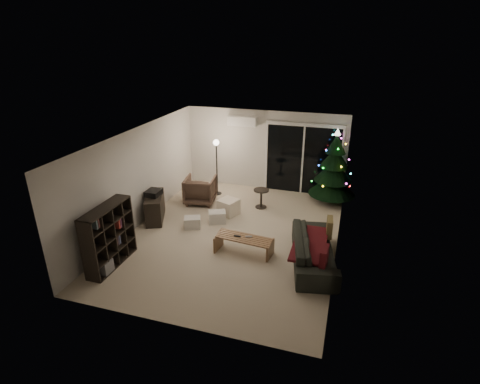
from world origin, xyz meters
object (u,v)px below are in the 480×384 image
Objects in this scene: bookshelf at (102,235)px; sofa at (314,250)px; media_cabinet at (155,207)px; coffee_table at (244,245)px; armchair at (200,190)px; christmas_tree at (334,166)px.

sofa is (4.30, 1.32, -0.36)m from bookshelf.
media_cabinet reaches higher than coffee_table.
media_cabinet is 0.51× the size of sofa.
armchair reaches higher than coffee_table.
coffee_table is (2.75, -0.95, -0.14)m from media_cabinet.
media_cabinet is 1.55m from armchair.
armchair reaches higher than sofa.
media_cabinet is 4.39m from sofa.
bookshelf reaches higher than media_cabinet.
christmas_tree is (0.11, 3.43, 0.78)m from sofa.
christmas_tree is at bearing -13.37° from sofa.
armchair reaches higher than media_cabinet.
media_cabinet is 0.86× the size of coffee_table.
bookshelf is at bearing 95.58° from sofa.
christmas_tree is at bearing -171.03° from armchair.
media_cabinet reaches higher than sofa.
christmas_tree is at bearing 6.85° from media_cabinet.
christmas_tree is (3.68, 1.19, 0.71)m from armchair.
sofa is at bearing 21.94° from bookshelf.
armchair is 0.40× the size of sofa.
armchair is (0.74, 1.36, 0.05)m from media_cabinet.
armchair is at bearing -162.13° from christmas_tree.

